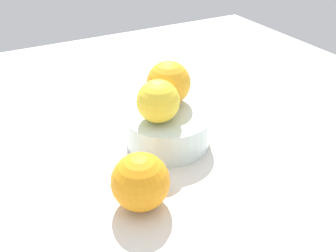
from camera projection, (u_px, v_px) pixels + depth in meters
ground_plane at (168, 147)px, 59.32cm from camera, size 110.00×110.00×2.00cm
fruit_bowl at (168, 129)px, 57.45cm from camera, size 13.23×13.23×5.19cm
orange_in_bowl_0 at (158, 101)px, 52.92cm from camera, size 6.42×6.42×6.42cm
orange_in_bowl_1 at (169, 83)px, 57.39cm from camera, size 7.05×7.05×7.05cm
orange_loose_0 at (140, 182)px, 45.09cm from camera, size 7.45×7.45×7.45cm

